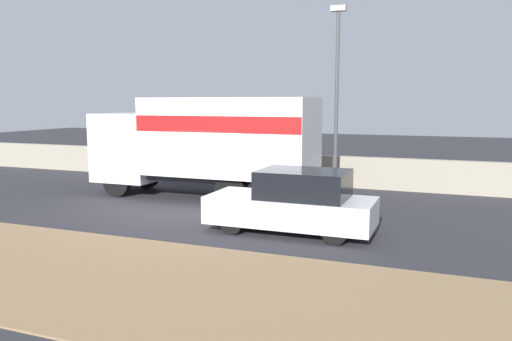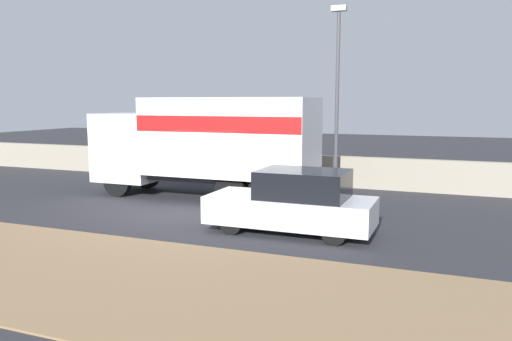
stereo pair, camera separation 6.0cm
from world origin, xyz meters
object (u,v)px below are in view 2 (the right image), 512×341
(box_truck, at_px, (209,140))
(car_hatchback, at_px, (294,202))
(pedestrian, at_px, (128,160))
(street_lamp, at_px, (337,86))

(box_truck, distance_m, car_hatchback, 5.62)
(car_hatchback, distance_m, pedestrian, 11.20)
(street_lamp, distance_m, car_hatchback, 7.35)
(car_hatchback, bearing_deg, street_lamp, -86.83)
(box_truck, relative_size, pedestrian, 4.87)
(car_hatchback, xyz_separation_m, pedestrian, (-9.50, 5.93, 0.07))
(street_lamp, relative_size, pedestrian, 4.15)
(pedestrian, bearing_deg, street_lamp, 4.14)
(pedestrian, bearing_deg, box_truck, -25.17)
(street_lamp, relative_size, box_truck, 0.85)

